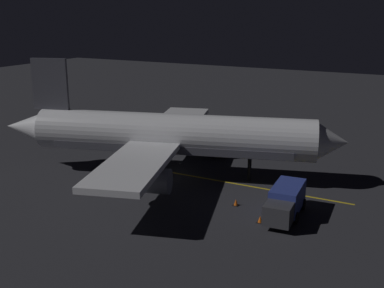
{
  "coord_description": "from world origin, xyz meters",
  "views": [
    {
      "loc": [
        37.96,
        22.06,
        15.51
      ],
      "look_at": [
        0.0,
        2.0,
        3.5
      ],
      "focal_mm": 44.67,
      "sensor_mm": 36.0,
      "label": 1
    }
  ],
  "objects_px": {
    "catering_truck": "(211,141)",
    "ground_crew_worker": "(282,205)",
    "baggage_truck": "(286,202)",
    "airliner": "(168,136)",
    "traffic_cone_near_left": "(260,220)",
    "traffic_cone_near_right": "(236,203)"
  },
  "relations": [
    {
      "from": "airliner",
      "to": "traffic_cone_near_left",
      "type": "xyz_separation_m",
      "value": [
        5.96,
        11.61,
        -3.77
      ]
    },
    {
      "from": "baggage_truck",
      "to": "ground_crew_worker",
      "type": "height_order",
      "value": "baggage_truck"
    },
    {
      "from": "catering_truck",
      "to": "ground_crew_worker",
      "type": "bearing_deg",
      "value": 43.41
    },
    {
      "from": "airliner",
      "to": "baggage_truck",
      "type": "distance_m",
      "value": 13.86
    },
    {
      "from": "airliner",
      "to": "ground_crew_worker",
      "type": "bearing_deg",
      "value": 72.65
    },
    {
      "from": "baggage_truck",
      "to": "traffic_cone_near_left",
      "type": "height_order",
      "value": "baggage_truck"
    },
    {
      "from": "baggage_truck",
      "to": "ground_crew_worker",
      "type": "distance_m",
      "value": 0.5
    },
    {
      "from": "baggage_truck",
      "to": "catering_truck",
      "type": "height_order",
      "value": "catering_truck"
    },
    {
      "from": "airliner",
      "to": "catering_truck",
      "type": "height_order",
      "value": "airliner"
    },
    {
      "from": "baggage_truck",
      "to": "ground_crew_worker",
      "type": "bearing_deg",
      "value": -110.26
    },
    {
      "from": "airliner",
      "to": "ground_crew_worker",
      "type": "height_order",
      "value": "airliner"
    },
    {
      "from": "ground_crew_worker",
      "to": "catering_truck",
      "type": "bearing_deg",
      "value": -136.59
    },
    {
      "from": "airliner",
      "to": "ground_crew_worker",
      "type": "distance_m",
      "value": 13.6
    },
    {
      "from": "airliner",
      "to": "baggage_truck",
      "type": "height_order",
      "value": "airliner"
    },
    {
      "from": "catering_truck",
      "to": "ground_crew_worker",
      "type": "relative_size",
      "value": 3.23
    },
    {
      "from": "baggage_truck",
      "to": "catering_truck",
      "type": "relative_size",
      "value": 1.08
    },
    {
      "from": "traffic_cone_near_right",
      "to": "airliner",
      "type": "bearing_deg",
      "value": -113.31
    },
    {
      "from": "traffic_cone_near_left",
      "to": "baggage_truck",
      "type": "bearing_deg",
      "value": 144.66
    },
    {
      "from": "airliner",
      "to": "catering_truck",
      "type": "relative_size",
      "value": 5.87
    },
    {
      "from": "baggage_truck",
      "to": "traffic_cone_near_right",
      "type": "distance_m",
      "value": 4.38
    },
    {
      "from": "airliner",
      "to": "traffic_cone_near_right",
      "type": "height_order",
      "value": "airliner"
    },
    {
      "from": "ground_crew_worker",
      "to": "traffic_cone_near_left",
      "type": "height_order",
      "value": "ground_crew_worker"
    }
  ]
}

